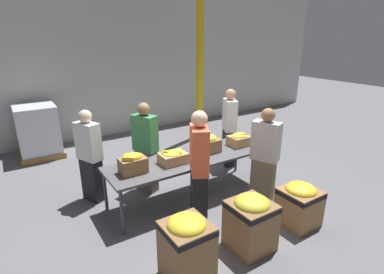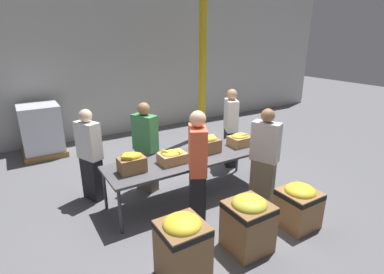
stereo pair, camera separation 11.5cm
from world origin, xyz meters
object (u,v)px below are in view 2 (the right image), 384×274
(banana_box_3, at_px, (240,140))
(donation_bin_2, at_px, (298,204))
(volunteer_2, at_px, (231,128))
(volunteer_3, at_px, (264,158))
(banana_box_0, at_px, (132,162))
(banana_box_1, at_px, (172,157))
(donation_bin_0, at_px, (182,246))
(pallet_stack_0, at_px, (41,131))
(volunteer_1, at_px, (197,169))
(sorting_table, at_px, (190,160))
(donation_bin_1, at_px, (248,222))
(support_pillar, at_px, (202,64))
(volunteer_0, at_px, (146,148))
(volunteer_4, at_px, (90,156))
(banana_box_2, at_px, (208,144))

(banana_box_3, xyz_separation_m, donation_bin_2, (-0.15, -1.55, -0.52))
(volunteer_2, relative_size, volunteer_3, 1.02)
(volunteer_3, distance_m, donation_bin_2, 0.89)
(banana_box_0, height_order, banana_box_1, banana_box_0)
(banana_box_1, bearing_deg, volunteer_3, -30.03)
(donation_bin_0, xyz_separation_m, pallet_stack_0, (-0.91, 5.04, 0.15))
(volunteer_1, height_order, donation_bin_0, volunteer_1)
(donation_bin_0, bearing_deg, volunteer_2, 42.53)
(sorting_table, relative_size, donation_bin_2, 4.31)
(volunteer_1, xyz_separation_m, donation_bin_0, (-0.76, -0.88, -0.43))
(volunteer_1, bearing_deg, volunteer_3, -68.63)
(donation_bin_1, bearing_deg, banana_box_1, 101.71)
(donation_bin_0, relative_size, support_pillar, 0.21)
(banana_box_1, xyz_separation_m, volunteer_0, (-0.17, 0.69, -0.04))
(volunteer_4, bearing_deg, banana_box_1, 27.63)
(volunteer_0, height_order, volunteer_1, volunteer_1)
(donation_bin_0, bearing_deg, volunteer_0, 76.96)
(sorting_table, relative_size, volunteer_4, 1.79)
(banana_box_1, height_order, volunteer_4, volunteer_4)
(volunteer_0, distance_m, volunteer_4, 0.95)
(volunteer_3, xyz_separation_m, donation_bin_2, (-0.00, -0.76, -0.46))
(pallet_stack_0, bearing_deg, donation_bin_2, -60.21)
(sorting_table, bearing_deg, volunteer_4, 150.22)
(sorting_table, bearing_deg, volunteer_1, -112.17)
(volunteer_4, bearing_deg, donation_bin_2, 21.45)
(volunteer_3, height_order, support_pillar, support_pillar)
(sorting_table, bearing_deg, donation_bin_1, -91.61)
(volunteer_4, relative_size, donation_bin_0, 1.94)
(banana_box_0, xyz_separation_m, volunteer_2, (2.50, 0.76, -0.08))
(banana_box_0, height_order, donation_bin_0, banana_box_0)
(donation_bin_1, bearing_deg, support_pillar, 64.15)
(banana_box_3, distance_m, volunteer_3, 0.81)
(sorting_table, distance_m, volunteer_1, 0.75)
(banana_box_3, relative_size, support_pillar, 0.10)
(volunteer_3, bearing_deg, banana_box_1, 35.17)
(volunteer_2, height_order, volunteer_4, volunteer_2)
(sorting_table, xyz_separation_m, volunteer_3, (0.94, -0.80, 0.11))
(volunteer_1, bearing_deg, donation_bin_2, -98.69)
(volunteer_2, bearing_deg, pallet_stack_0, -102.59)
(banana_box_2, distance_m, volunteer_0, 1.11)
(banana_box_1, height_order, support_pillar, support_pillar)
(banana_box_0, bearing_deg, volunteer_4, 115.82)
(banana_box_2, relative_size, banana_box_3, 1.05)
(banana_box_0, distance_m, banana_box_1, 0.68)
(volunteer_1, bearing_deg, donation_bin_1, -138.11)
(donation_bin_0, distance_m, donation_bin_2, 1.98)
(banana_box_1, relative_size, donation_bin_1, 0.56)
(banana_box_2, xyz_separation_m, volunteer_2, (1.07, 0.71, -0.08))
(donation_bin_1, bearing_deg, donation_bin_2, -0.00)
(sorting_table, height_order, volunteer_2, volunteer_2)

